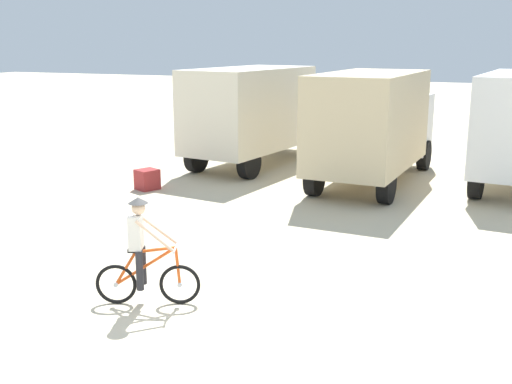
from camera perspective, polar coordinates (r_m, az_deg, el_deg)
name	(u,v)px	position (r m, az deg, el deg)	size (l,w,h in m)	color
ground_plane	(172,306)	(10.50, -7.68, -10.29)	(120.00, 120.00, 0.00)	beige
box_truck_cream_rv	(258,111)	(21.81, 0.19, 7.43)	(3.26, 7.01, 3.35)	beige
box_truck_tan_camper	(374,122)	(19.13, 10.74, 6.31)	(2.71, 6.86, 3.35)	#CCB78E
cyclist_orange_shirt	(143,255)	(10.36, -10.26, -5.70)	(1.62, 0.78, 1.82)	black
supply_crate	(147,179)	(18.50, -9.90, 1.14)	(0.58, 0.54, 0.59)	#9E2D2D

